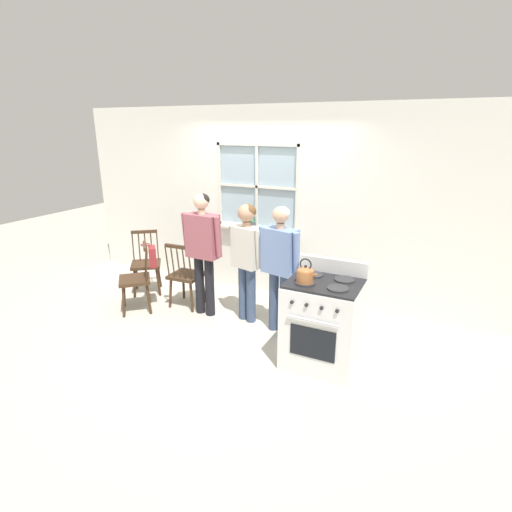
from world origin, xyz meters
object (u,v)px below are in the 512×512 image
handbag (152,256)px  chair_by_window (136,280)px  chair_center_cluster (146,264)px  potted_plant (250,222)px  kettle (305,274)px  chair_near_wall (186,276)px  stove (323,322)px  person_elderly_left (203,244)px  person_teen_center (247,252)px  person_adult_right (280,259)px

handbag → chair_by_window: bearing=-137.6°
chair_center_cluster → potted_plant: (1.39, 0.74, 0.64)m
chair_by_window → kettle: bearing=41.0°
chair_by_window → chair_near_wall: size_ratio=1.00×
chair_by_window → potted_plant: potted_plant is taller
chair_center_cluster → potted_plant: potted_plant is taller
chair_center_cluster → stove: stove is taller
chair_center_cluster → kettle: bearing=-53.8°
person_elderly_left → kettle: 1.69m
person_teen_center → potted_plant: size_ratio=4.42×
chair_center_cluster → person_adult_right: person_adult_right is taller
handbag → person_adult_right: bearing=4.2°
chair_near_wall → person_elderly_left: size_ratio=0.57×
chair_center_cluster → stove: (2.95, -0.71, 0.03)m
person_elderly_left → person_adult_right: bearing=1.6°
chair_near_wall → chair_center_cluster: size_ratio=1.00×
chair_near_wall → handbag: 0.53m
person_adult_right → stove: (0.68, -0.44, -0.46)m
handbag → person_teen_center: bearing=10.0°
person_elderly_left → potted_plant: (0.18, 0.99, 0.10)m
potted_plant → chair_center_cluster: bearing=-152.1°
person_elderly_left → handbag: (-0.72, -0.15, -0.22)m
person_elderly_left → chair_near_wall: bearing=168.2°
stove → potted_plant: bearing=137.2°
kettle → person_teen_center: bearing=145.9°
chair_center_cluster → person_adult_right: (2.28, -0.27, 0.49)m
kettle → handbag: size_ratio=0.80×
person_adult_right → kettle: person_adult_right is taller
stove → potted_plant: size_ratio=3.15×
person_teen_center → person_elderly_left: bearing=-157.7°
chair_near_wall → kettle: 2.15m
potted_plant → chair_near_wall: bearing=-121.8°
chair_by_window → chair_center_cluster: same height
person_adult_right → potted_plant: person_adult_right is taller
person_teen_center → stove: bearing=-10.5°
person_adult_right → handbag: (-1.79, -0.13, -0.18)m
potted_plant → chair_by_window: bearing=-129.6°
chair_center_cluster → person_elderly_left: person_elderly_left is taller
potted_plant → handbag: potted_plant is taller
chair_near_wall → person_adult_right: (1.45, -0.11, 0.49)m
handbag → stove: bearing=-7.2°
person_adult_right → potted_plant: (-0.89, 1.01, 0.15)m
chair_center_cluster → stove: 3.04m
chair_center_cluster → person_elderly_left: 1.34m
person_teen_center → handbag: (-1.31, -0.23, -0.17)m
chair_near_wall → stove: 2.19m
chair_near_wall → potted_plant: 1.23m
chair_by_window → person_teen_center: bearing=62.3°
chair_by_window → person_adult_right: size_ratio=0.60×
stove → handbag: size_ratio=3.53×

